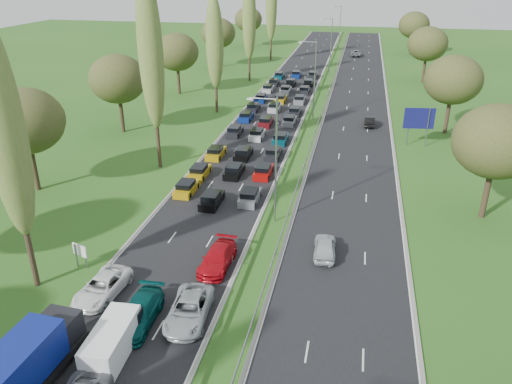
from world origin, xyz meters
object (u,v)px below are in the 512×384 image
Objects in this scene: near_car_2 at (102,287)px; blue_lorry at (26,365)px; white_van_rear at (114,339)px; direction_sign at (419,120)px; info_sign at (80,253)px.

blue_lorry reaches higher than near_car_2.
white_van_rear is 49.89m from direction_sign.
direction_sign is at bearing 66.00° from blue_lorry.
blue_lorry is 4.03× the size of info_sign.
white_van_rear is 0.99× the size of direction_sign.
direction_sign is at bearing 61.21° from white_van_rear.
blue_lorry is at bearing -134.00° from white_van_rear.
near_car_2 is 1.05× the size of white_van_rear.
near_car_2 is 4.71m from info_sign.
direction_sign is (28.80, 36.38, 2.20)m from info_sign.
near_car_2 is at bearing -42.01° from info_sign.
near_car_2 is at bearing 94.87° from blue_lorry.
direction_sign is at bearing 61.57° from near_car_2.
white_van_rear is at bearing -115.88° from direction_sign.
blue_lorry is (0.25, -9.13, 1.10)m from near_car_2.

